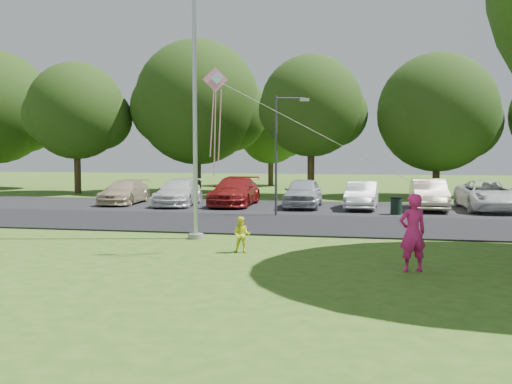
% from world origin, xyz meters
% --- Properties ---
extents(ground, '(120.00, 120.00, 0.00)m').
position_xyz_m(ground, '(0.00, 0.00, 0.00)').
color(ground, '#376119').
rests_on(ground, ground).
extents(park_road, '(60.00, 6.00, 0.06)m').
position_xyz_m(park_road, '(0.00, 9.00, 0.03)').
color(park_road, black).
rests_on(park_road, ground).
extents(parking_strip, '(42.00, 7.00, 0.06)m').
position_xyz_m(parking_strip, '(0.00, 15.50, 0.03)').
color(parking_strip, black).
rests_on(parking_strip, ground).
extents(flagpole, '(0.50, 0.50, 10.00)m').
position_xyz_m(flagpole, '(-3.50, 5.00, 4.17)').
color(flagpole, '#B7BABF').
rests_on(flagpole, ground).
extents(street_lamp, '(1.44, 0.47, 5.20)m').
position_xyz_m(street_lamp, '(-1.78, 11.81, 3.13)').
color(street_lamp, '#3F3F44').
rests_on(street_lamp, ground).
extents(trash_can, '(0.52, 0.52, 0.83)m').
position_xyz_m(trash_can, '(3.13, 13.00, 0.42)').
color(trash_can, black).
rests_on(trash_can, ground).
extents(tree_row, '(64.35, 11.94, 10.88)m').
position_xyz_m(tree_row, '(1.59, 24.23, 5.71)').
color(tree_row, '#332316').
rests_on(tree_row, ground).
extents(horizon_trees, '(77.46, 7.20, 7.02)m').
position_xyz_m(horizon_trees, '(4.06, 33.88, 4.30)').
color(horizon_trees, '#332316').
rests_on(horizon_trees, ground).
extents(parked_cars, '(22.90, 5.28, 1.45)m').
position_xyz_m(parked_cars, '(-0.09, 15.48, 0.75)').
color(parked_cars, '#C6B793').
rests_on(parked_cars, ground).
extents(woman, '(0.78, 0.65, 1.82)m').
position_xyz_m(woman, '(2.94, 1.11, 0.91)').
color(woman, '#EB1F7E').
rests_on(woman, ground).
extents(child_yellow, '(0.50, 0.40, 1.00)m').
position_xyz_m(child_yellow, '(-1.48, 2.74, 0.50)').
color(child_yellow, '#FFFD28').
rests_on(child_yellow, ground).
extents(kite, '(5.37, 1.55, 2.97)m').
position_xyz_m(kite, '(-2.02, 2.35, 4.25)').
color(kite, pink).
rests_on(kite, ground).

